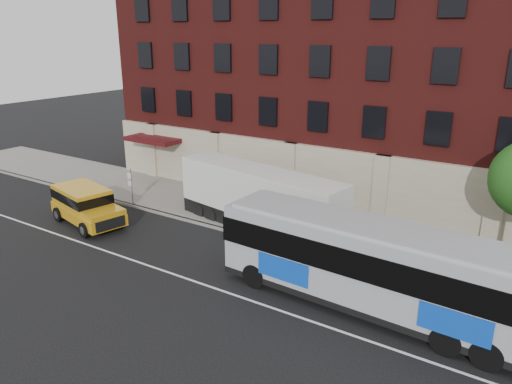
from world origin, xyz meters
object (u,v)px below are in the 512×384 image
Objects in this scene: city_bus at (379,266)px; shipping_container at (259,201)px; sign_pole at (131,184)px; yellow_suv at (85,203)px.

shipping_container is (-8.52, 4.61, -0.26)m from city_bus.
yellow_suv is at bearing -90.55° from sign_pole.
yellow_suv is (-17.66, -0.03, -0.81)m from city_bus.
yellow_suv is at bearing -179.90° from city_bus.
sign_pole is 0.44× the size of yellow_suv.
shipping_container is at bearing 151.58° from city_bus.
sign_pole is 0.18× the size of city_bus.
city_bus is (17.63, -3.55, 0.58)m from sign_pole.
city_bus is 17.68m from yellow_suv.
city_bus is 2.36× the size of yellow_suv.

